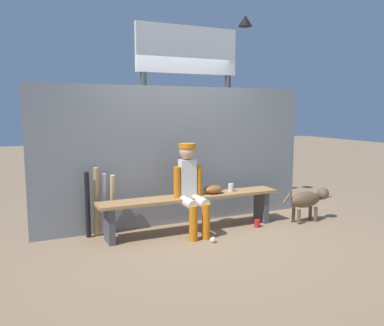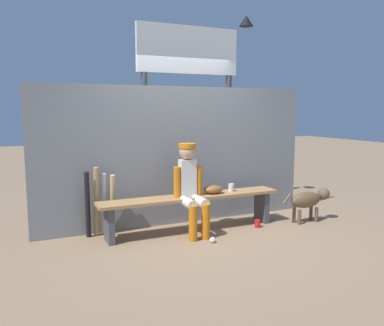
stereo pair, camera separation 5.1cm
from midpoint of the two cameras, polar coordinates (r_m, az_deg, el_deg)
name	(u,v)px [view 2 (the right image)]	position (r m, az deg, el deg)	size (l,w,h in m)	color
ground_plane	(192,231)	(5.55, 0.26, -9.75)	(30.00, 30.00, 0.00)	#937556
chainlink_fence	(179,156)	(5.74, -1.57, 1.01)	(4.14, 0.03, 1.99)	gray
dugout_bench	(192,203)	(5.45, 0.27, -5.85)	(2.59, 0.36, 0.50)	#AD7F4C
player_seated	(191,185)	(5.26, 0.11, -3.19)	(0.41, 0.55, 1.22)	silver
baseball_glove	(213,189)	(5.55, 3.33, -3.80)	(0.28, 0.20, 0.12)	brown
bat_wood_natural	(112,204)	(5.42, -11.17, -5.84)	(0.06, 0.06, 0.82)	tan
bat_aluminum_silver	(104,204)	(5.40, -12.31, -5.82)	(0.06, 0.06, 0.84)	#B7B7BC
bat_wood_tan	(96,202)	(5.35, -13.36, -5.46)	(0.06, 0.06, 0.93)	tan
bat_aluminum_black	(88,205)	(5.30, -14.53, -5.86)	(0.06, 0.06, 0.89)	black
baseball	(213,240)	(5.08, 3.27, -11.00)	(0.07, 0.07, 0.07)	white
cup_on_ground	(257,224)	(5.78, 9.65, -8.59)	(0.08, 0.08, 0.11)	red
cup_on_bench	(231,188)	(5.72, 5.91, -3.54)	(0.08, 0.08, 0.11)	silver
scoreboard	(192,74)	(6.68, 0.26, 12.70)	(2.03, 0.27, 3.25)	#3F3F42
dog	(309,200)	(6.16, 16.70, -5.08)	(0.84, 0.20, 0.49)	brown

